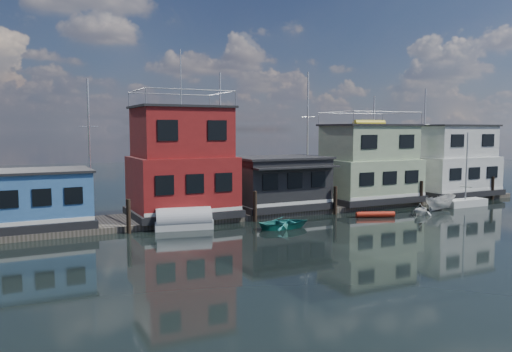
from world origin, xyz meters
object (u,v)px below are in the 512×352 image
houseboat_red (182,164)px  houseboat_green (368,165)px  motorboat (440,202)px  dinghy_white (421,209)px  red_kayak (375,214)px  tarp_runabout (183,220)px  houseboat_white (451,161)px  dinghy_teal (285,223)px  houseboat_blue (40,198)px  day_sailer (465,202)px  houseboat_dark (279,182)px

houseboat_red → houseboat_green: (17.00, 0.00, -0.55)m
motorboat → dinghy_white: bearing=101.8°
red_kayak → houseboat_red: bearing=-180.0°
tarp_runabout → red_kayak: (14.35, -2.25, -0.36)m
houseboat_white → dinghy_teal: houseboat_white is taller
houseboat_blue → day_sailer: bearing=-7.7°
houseboat_red → houseboat_white: 27.01m
dinghy_teal → houseboat_blue: bearing=69.8°
houseboat_blue → houseboat_green: 26.53m
houseboat_blue → red_kayak: 23.60m
dinghy_white → motorboat: bearing=-92.6°
houseboat_dark → red_kayak: size_ratio=2.51×
motorboat → red_kayak: (-6.95, -0.21, -0.43)m
houseboat_white → motorboat: bearing=-142.7°
houseboat_blue → tarp_runabout: houseboat_blue is taller
day_sailer → dinghy_white: bearing=-165.1°
motorboat → houseboat_green: bearing=26.9°
houseboat_blue → red_kayak: (22.91, -5.28, -1.99)m
dinghy_teal → dinghy_white: size_ratio=1.86×
houseboat_white → red_kayak: size_ratio=2.85×
day_sailer → tarp_runabout: bearing=178.0°
houseboat_white → tarp_runabout: 28.26m
red_kayak → dinghy_white: 3.84m
dinghy_white → houseboat_red: bearing=49.4°
houseboat_red → motorboat: houseboat_red is taller
houseboat_blue → houseboat_dark: bearing=-0.1°
houseboat_blue → dinghy_white: 27.39m
houseboat_blue → houseboat_green: (26.50, 0.00, 1.34)m
houseboat_white → tarp_runabout: size_ratio=2.09×
houseboat_red → houseboat_green: size_ratio=1.41×
red_kayak → tarp_runabout: bearing=-167.4°
houseboat_white → dinghy_white: houseboat_white is taller
houseboat_red → day_sailer: 24.60m
tarp_runabout → dinghy_white: size_ratio=2.16×
houseboat_dark → dinghy_white: 11.17m
motorboat → day_sailer: 3.58m
day_sailer → dinghy_teal: bearing=-174.3°
houseboat_green → red_kayak: 7.20m
houseboat_red → dinghy_teal: (5.23, -5.90, -3.74)m
tarp_runabout → houseboat_green: bearing=21.2°
houseboat_green → houseboat_white: (10.00, -0.00, -0.01)m
houseboat_dark → day_sailer: size_ratio=1.17×
houseboat_green → dinghy_white: houseboat_green is taller
dinghy_teal → red_kayak: (8.18, 0.62, -0.14)m
houseboat_red → red_kayak: 14.93m
houseboat_red → dinghy_white: size_ratio=6.36×
tarp_runabout → dinghy_white: 18.34m
houseboat_dark → day_sailer: day_sailer is taller
red_kayak → day_sailer: day_sailer is taller
houseboat_white → motorboat: size_ratio=2.52×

